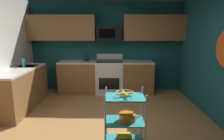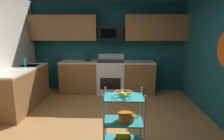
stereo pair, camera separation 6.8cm
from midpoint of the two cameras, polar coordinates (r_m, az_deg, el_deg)
floor at (r=3.60m, az=-2.78°, el=-17.66°), size 4.40×4.80×0.04m
wall_back at (r=5.58m, az=-0.94°, el=7.06°), size 4.52×0.06×2.60m
counter_run at (r=5.04m, az=-10.05°, el=-3.26°), size 3.53×2.34×0.92m
oven_range at (r=5.39m, az=-0.02°, el=-1.97°), size 0.76×0.65×1.10m
upper_cabinets at (r=5.38m, az=-1.30°, el=12.75°), size 4.40×0.33×0.70m
microwave at (r=5.34m, az=0.01°, el=11.15°), size 0.70×0.39×0.40m
rolling_cart at (r=2.84m, az=4.23°, el=-15.29°), size 0.62×0.40×0.91m
fruit_bowl at (r=2.68m, az=4.36°, el=-7.18°), size 0.27×0.27×0.07m
mixing_bowl_large at (r=2.82m, az=5.12°, el=-14.08°), size 0.25×0.25×0.11m
book_stack at (r=2.98m, az=4.15°, el=-20.00°), size 0.25×0.19×0.10m
kettle at (r=5.35m, az=-7.02°, el=3.50°), size 0.21×0.18×0.26m
dish_soap_bottle at (r=4.91m, az=-24.61°, el=2.11°), size 0.06×0.06×0.20m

